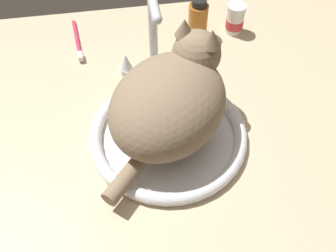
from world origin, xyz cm
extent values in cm
cube|color=#CCB793|center=(0.00, 0.00, 1.50)|extent=(122.78, 79.26, 3.00)
torus|color=white|center=(-1.34, -7.29, 4.31)|extent=(32.79, 32.79, 2.61)
cylinder|color=white|center=(-1.34, -7.29, 3.30)|extent=(28.88, 28.88, 0.60)
cylinder|color=silver|center=(-1.34, 13.49, 4.17)|extent=(4.00, 4.00, 2.33)
cylinder|color=silver|center=(-1.34, 13.49, 14.26)|extent=(2.00, 2.00, 17.86)
cylinder|color=silver|center=(-1.34, 9.75, 23.20)|extent=(2.00, 7.48, 2.00)
sphere|color=silver|center=(-1.34, 6.02, 23.20)|extent=(2.10, 2.10, 2.10)
cylinder|color=silver|center=(-7.95, 13.49, 3.80)|extent=(3.20, 3.20, 1.60)
cone|color=silver|center=(-7.95, 13.49, 6.64)|extent=(2.88, 2.88, 4.08)
cylinder|color=silver|center=(5.28, 13.49, 3.80)|extent=(3.20, 3.20, 1.60)
cone|color=silver|center=(5.28, 13.49, 6.64)|extent=(2.88, 2.88, 4.08)
ellipsoid|color=#8C755B|center=(-1.34, -7.29, 13.48)|extent=(32.68, 33.16, 15.74)
sphere|color=#8C755B|center=(5.47, 0.50, 18.38)|extent=(9.66, 9.66, 9.66)
cone|color=#8C755B|center=(3.29, 2.41, 23.58)|extent=(3.67, 3.67, 3.62)
cone|color=#8C755B|center=(7.66, -1.41, 23.58)|extent=(3.67, 3.67, 3.62)
ellipsoid|color=silver|center=(7.86, 3.23, 17.42)|extent=(4.96, 4.85, 3.09)
ellipsoid|color=silver|center=(4.62, -0.47, 12.69)|extent=(13.37, 12.98, 8.66)
cylinder|color=#8C755B|center=(-10.84, -18.16, 7.21)|extent=(9.50, 10.21, 3.20)
cylinder|color=white|center=(21.33, 24.71, 6.10)|extent=(4.44, 4.44, 6.21)
cylinder|color=#D13838|center=(21.33, 24.71, 5.61)|extent=(4.57, 4.57, 2.48)
cylinder|color=white|center=(21.33, 24.71, 10.08)|extent=(4.66, 4.66, 1.74)
cylinder|color=#B2661E|center=(11.45, 24.64, 7.54)|extent=(4.98, 4.98, 9.08)
cylinder|color=black|center=(11.45, 24.64, 12.98)|extent=(3.74, 3.74, 1.80)
cylinder|color=#D83359|center=(-19.72, 27.99, 3.50)|extent=(2.46, 13.65, 1.00)
cube|color=white|center=(-18.85, 19.93, 4.10)|extent=(1.47, 2.71, 1.20)
camera|label=1|loc=(-9.04, -55.49, 69.36)|focal=41.88mm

